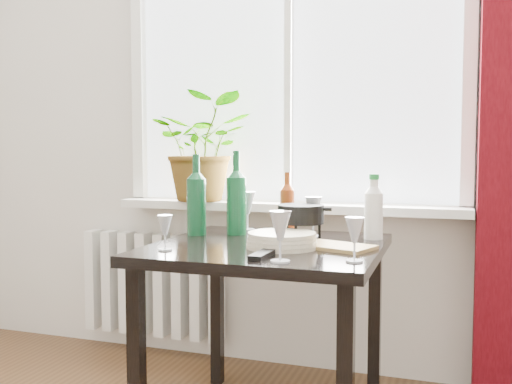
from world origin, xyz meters
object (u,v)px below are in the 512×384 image
(potted_plant, at_px, (204,148))
(wineglass_front_right, at_px, (280,236))
(cleaning_bottle, at_px, (374,207))
(wineglass_back_left, at_px, (247,210))
(wine_bottle_left, at_px, (196,194))
(wineglass_front_left, at_px, (165,233))
(wine_bottle_right, at_px, (236,192))
(table, at_px, (268,267))
(tv_remote, at_px, (262,255))
(radiator, at_px, (153,284))
(wineglass_back_center, at_px, (313,216))
(plate_stack, at_px, (282,240))
(fondue_pot, at_px, (301,223))
(wineglass_far_right, at_px, (355,239))
(cutting_board, at_px, (337,247))
(bottle_amber, at_px, (287,201))

(potted_plant, distance_m, wineglass_front_right, 1.16)
(cleaning_bottle, xyz_separation_m, wineglass_back_left, (-0.57, 0.09, -0.04))
(wine_bottle_left, height_order, wineglass_front_left, wine_bottle_left)
(wine_bottle_right, xyz_separation_m, wineglass_back_left, (0.00, 0.13, -0.09))
(cleaning_bottle, bearing_deg, wineglass_back_left, 171.50)
(table, xyz_separation_m, tv_remote, (0.07, -0.27, 0.10))
(table, height_order, wine_bottle_right, wine_bottle_right)
(wineglass_front_left, height_order, tv_remote, wineglass_front_left)
(radiator, height_order, cleaning_bottle, cleaning_bottle)
(wineglass_back_center, relative_size, plate_stack, 0.65)
(radiator, xyz_separation_m, wineglass_front_left, (0.55, -0.89, 0.42))
(plate_stack, bearing_deg, wineglass_front_right, -75.15)
(cleaning_bottle, bearing_deg, radiator, 162.60)
(potted_plant, xyz_separation_m, fondue_pot, (0.61, -0.45, -0.30))
(wineglass_far_right, relative_size, cutting_board, 0.58)
(potted_plant, distance_m, wine_bottle_left, 0.50)
(wine_bottle_left, distance_m, tv_remote, 0.62)
(tv_remote, bearing_deg, wine_bottle_left, 137.70)
(wineglass_back_left, bearing_deg, table, -58.68)
(potted_plant, xyz_separation_m, tv_remote, (0.58, -0.84, -0.37))
(wineglass_front_right, relative_size, wineglass_back_center, 0.98)
(wine_bottle_left, height_order, wineglass_far_right, wine_bottle_left)
(radiator, relative_size, cutting_board, 3.13)
(wine_bottle_right, height_order, wineglass_far_right, wine_bottle_right)
(wineglass_front_left, relative_size, fondue_pot, 0.61)
(radiator, height_order, potted_plant, potted_plant)
(cleaning_bottle, height_order, wineglass_back_left, cleaning_bottle)
(cleaning_bottle, bearing_deg, fondue_pot, -154.39)
(wine_bottle_left, bearing_deg, wineglass_far_right, -28.31)
(cleaning_bottle, bearing_deg, wineglass_back_center, -175.59)
(table, xyz_separation_m, bottle_amber, (-0.03, 0.37, 0.23))
(table, bearing_deg, wine_bottle_right, 135.55)
(wine_bottle_left, relative_size, fondue_pot, 1.66)
(cleaning_bottle, height_order, wineglass_front_right, cleaning_bottle)
(table, relative_size, cutting_board, 3.32)
(wineglass_far_right, height_order, wineglass_front_left, wineglass_far_right)
(table, xyz_separation_m, wineglass_far_right, (0.37, -0.26, 0.17))
(bottle_amber, bearing_deg, cleaning_bottle, -17.52)
(wineglass_far_right, bearing_deg, fondue_pot, 125.70)
(table, xyz_separation_m, wineglass_back_center, (0.12, 0.23, 0.18))
(wine_bottle_left, xyz_separation_m, bottle_amber, (0.33, 0.24, -0.04))
(wine_bottle_right, xyz_separation_m, bottle_amber, (0.18, 0.17, -0.05))
(wineglass_front_left, xyz_separation_m, cutting_board, (0.57, 0.24, -0.06))
(wine_bottle_left, relative_size, plate_stack, 1.33)
(plate_stack, bearing_deg, wineglass_front_left, -153.58)
(wineglass_front_right, relative_size, wineglass_far_right, 1.14)
(table, bearing_deg, cutting_board, -4.59)
(cleaning_bottle, relative_size, wineglass_back_left, 1.47)
(cutting_board, bearing_deg, cleaning_bottle, 70.05)
(wineglass_far_right, relative_size, wineglass_front_left, 1.14)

